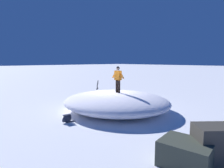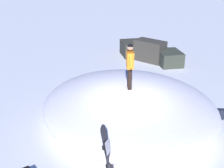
{
  "view_description": "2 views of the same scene",
  "coord_description": "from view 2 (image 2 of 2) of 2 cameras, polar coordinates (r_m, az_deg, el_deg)",
  "views": [
    {
      "loc": [
        -8.63,
        8.09,
        3.1
      ],
      "look_at": [
        -0.37,
        0.34,
        1.7
      ],
      "focal_mm": 30.2,
      "sensor_mm": 36.0,
      "label": 1
    },
    {
      "loc": [
        8.51,
        -0.89,
        5.36
      ],
      "look_at": [
        -0.81,
        -0.46,
        1.3
      ],
      "focal_mm": 46.67,
      "sensor_mm": 36.0,
      "label": 2
    }
  ],
  "objects": [
    {
      "name": "ground",
      "position": [
        10.1,
        2.85,
        -8.58
      ],
      "size": [
        240.0,
        240.0,
        0.0
      ],
      "primitive_type": "plane",
      "color": "white"
    },
    {
      "name": "snowboard_primary_upright",
      "position": [
        7.53,
        -0.92,
        -13.33
      ],
      "size": [
        0.37,
        0.39,
        1.63
      ],
      "color": "black",
      "rests_on": "ground"
    },
    {
      "name": "backpack_near",
      "position": [
        11.16,
        20.77,
        -5.61
      ],
      "size": [
        0.29,
        0.69,
        0.42
      ],
      "color": "#1E2333",
      "rests_on": "ground"
    },
    {
      "name": "rock_outcrop",
      "position": [
        16.73,
        7.19,
        6.33
      ],
      "size": [
        3.4,
        3.2,
        1.18
      ],
      "color": "#3F3B34",
      "rests_on": "ground"
    },
    {
      "name": "snowboarder_standing",
      "position": [
        9.8,
        3.54,
        4.15
      ],
      "size": [
        0.97,
        0.22,
        1.58
      ],
      "color": "black",
      "rests_on": "snow_mound"
    },
    {
      "name": "snow_mound",
      "position": [
        10.26,
        3.31,
        -4.2
      ],
      "size": [
        8.2,
        7.83,
        1.19
      ],
      "primitive_type": "ellipsoid",
      "rotation": [
        0.0,
        0.0,
        1.93
      ],
      "color": "white",
      "rests_on": "ground"
    }
  ]
}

